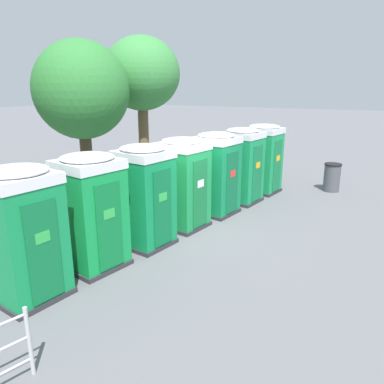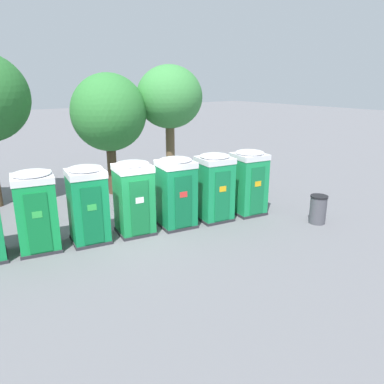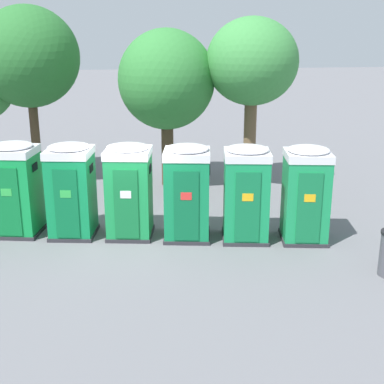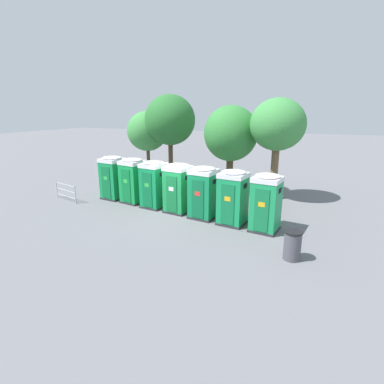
% 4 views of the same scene
% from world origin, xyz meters
% --- Properties ---
extents(ground_plane, '(120.00, 120.00, 0.00)m').
position_xyz_m(ground_plane, '(0.00, 0.00, 0.00)').
color(ground_plane, slate).
extents(portapotty_0, '(1.37, 1.35, 2.54)m').
position_xyz_m(portapotty_0, '(-4.56, 0.88, 1.28)').
color(portapotty_0, '#2D2D33').
rests_on(portapotty_0, ground).
extents(portapotty_1, '(1.42, 1.40, 2.54)m').
position_xyz_m(portapotty_1, '(-3.03, 0.65, 1.28)').
color(portapotty_1, '#2D2D33').
rests_on(portapotty_1, ground).
extents(portapotty_2, '(1.34, 1.36, 2.54)m').
position_xyz_m(portapotty_2, '(-1.51, 0.32, 1.28)').
color(portapotty_2, '#2D2D33').
rests_on(portapotty_2, ground).
extents(portapotty_3, '(1.36, 1.37, 2.54)m').
position_xyz_m(portapotty_3, '(0.01, 0.08, 1.28)').
color(portapotty_3, '#2D2D33').
rests_on(portapotty_3, ground).
extents(portapotty_4, '(1.39, 1.37, 2.54)m').
position_xyz_m(portapotty_4, '(1.53, -0.25, 1.28)').
color(portapotty_4, '#2D2D33').
rests_on(portapotty_4, ground).
extents(portapotty_5, '(1.36, 1.36, 2.54)m').
position_xyz_m(portapotty_5, '(3.05, -0.53, 1.28)').
color(portapotty_5, '#2D2D33').
rests_on(portapotty_5, ground).
extents(portapotty_6, '(1.33, 1.36, 2.54)m').
position_xyz_m(portapotty_6, '(4.58, -0.80, 1.28)').
color(portapotty_6, '#2D2D33').
rests_on(portapotty_6, ground).
extents(street_tree_0, '(3.53, 3.53, 6.19)m').
position_xyz_m(street_tree_0, '(-3.27, 6.02, 4.42)').
color(street_tree_0, '#4C3826').
rests_on(street_tree_0, ground).
extents(street_tree_1, '(3.09, 3.09, 5.79)m').
position_xyz_m(street_tree_1, '(4.25, 4.29, 4.28)').
color(street_tree_1, brown).
rests_on(street_tree_1, ground).
extents(street_tree_2, '(3.31, 3.31, 5.42)m').
position_xyz_m(street_tree_2, '(1.43, 4.88, 3.69)').
color(street_tree_2, '#4C3826').
rests_on(street_tree_2, ground).
extents(street_tree_3, '(2.96, 2.96, 5.06)m').
position_xyz_m(street_tree_3, '(-5.31, 6.33, 3.59)').
color(street_tree_3, '#4C3826').
rests_on(street_tree_3, ground).
extents(trash_can, '(0.63, 0.63, 1.06)m').
position_xyz_m(trash_can, '(5.89, -3.12, 0.53)').
color(trash_can, '#4C4C54').
rests_on(trash_can, ground).
extents(event_barrier, '(1.98, 0.61, 1.05)m').
position_xyz_m(event_barrier, '(-6.90, -0.52, 0.57)').
color(event_barrier, '#B7B7BC').
rests_on(event_barrier, ground).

